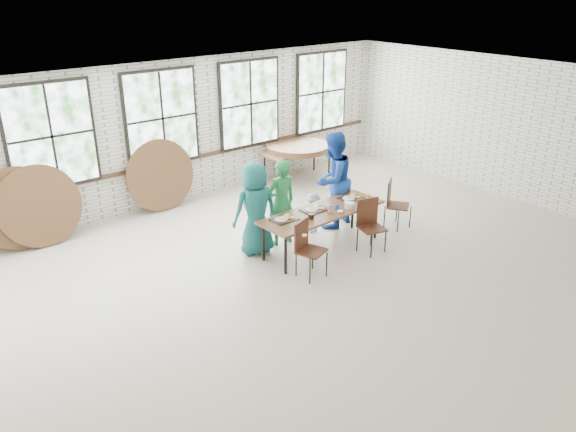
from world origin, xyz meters
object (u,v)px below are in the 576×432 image
at_px(chair_near_left, 306,244).
at_px(chair_near_right, 370,221).
at_px(storage_table, 298,152).
at_px(dining_table, 322,213).

distance_m(chair_near_left, chair_near_right, 1.47).
distance_m(chair_near_left, storage_table, 4.72).
distance_m(dining_table, storage_table, 3.78).
bearing_deg(chair_near_right, dining_table, 155.13).
xyz_separation_m(dining_table, chair_near_right, (0.63, -0.55, -0.13)).
bearing_deg(storage_table, chair_near_left, -128.10).
bearing_deg(chair_near_left, dining_table, 13.21).
bearing_deg(storage_table, chair_near_right, -111.23).
bearing_deg(chair_near_left, storage_table, 31.94).
distance_m(dining_table, chair_near_right, 0.84).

